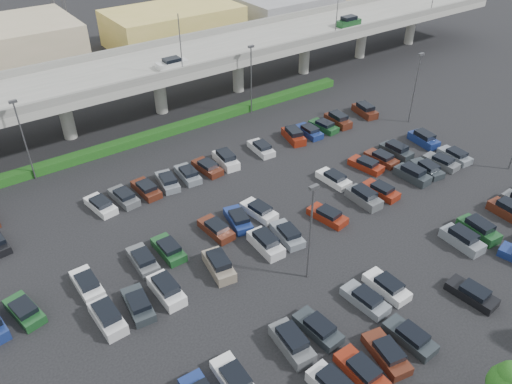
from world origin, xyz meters
The scene contains 6 objects.
ground centered at (0.00, 0.00, 0.00)m, with size 280.00×280.00×0.00m, color black.
overpass centered at (-0.18, 31.99, 6.97)m, with size 150.00×13.00×15.80m.
hedge centered at (0.00, 25.00, 0.55)m, with size 66.00×1.60×1.10m, color #144012.
parked_cars centered at (-0.04, -4.00, 0.62)m, with size 63.02×41.63×1.67m.
light_poles centered at (-4.13, 2.00, 6.24)m, with size 66.90×48.38×10.30m.
distant_buildings centered at (12.38, 61.81, 3.74)m, with size 138.00×24.00×9.00m.
Camera 1 is at (-23.54, -32.92, 33.11)m, focal length 35.00 mm.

